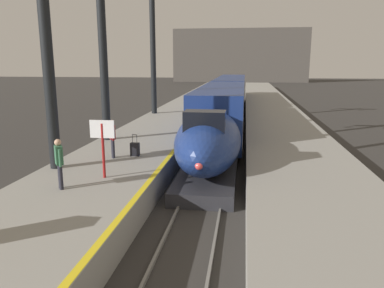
{
  "coord_description": "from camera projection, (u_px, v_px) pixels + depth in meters",
  "views": [
    {
      "loc": [
        1.49,
        -0.63,
        5.16
      ],
      "look_at": [
        -0.65,
        14.54,
        1.8
      ],
      "focal_mm": 34.77,
      "sensor_mm": 36.0,
      "label": 1
    }
  ],
  "objects": [
    {
      "name": "platform_left",
      "position": [
        165.0,
        130.0,
        26.3
      ],
      "size": [
        4.8,
        110.0,
        1.05
      ],
      "primitive_type": "cube",
      "color": "gray",
      "rests_on": "ground"
    },
    {
      "name": "platform_right",
      "position": [
        281.0,
        132.0,
        25.2
      ],
      "size": [
        4.8,
        110.0,
        1.05
      ],
      "primitive_type": "cube",
      "color": "gray",
      "rests_on": "ground"
    },
    {
      "name": "platform_left_safety_stripe",
      "position": [
        196.0,
        123.0,
        25.88
      ],
      "size": [
        0.2,
        107.8,
        0.01
      ],
      "primitive_type": "cube",
      "color": "yellow",
      "rests_on": "platform_left"
    },
    {
      "name": "rail_main_left",
      "position": [
        214.0,
        130.0,
        28.61
      ],
      "size": [
        0.08,
        110.0,
        0.12
      ],
      "primitive_type": "cube",
      "color": "slate",
      "rests_on": "ground"
    },
    {
      "name": "rail_main_right",
      "position": [
        234.0,
        131.0,
        28.41
      ],
      "size": [
        0.08,
        110.0,
        0.12
      ],
      "primitive_type": "cube",
      "color": "slate",
      "rests_on": "ground"
    },
    {
      "name": "highspeed_train_main",
      "position": [
        226.0,
        103.0,
        30.77
      ],
      "size": [
        2.92,
        38.4,
        3.6
      ],
      "color": "navy",
      "rests_on": "ground"
    },
    {
      "name": "station_column_mid",
      "position": [
        43.0,
        7.0,
        13.58
      ],
      "size": [
        4.0,
        0.68,
        10.25
      ],
      "color": "black",
      "rests_on": "platform_left"
    },
    {
      "name": "station_column_far",
      "position": [
        102.0,
        32.0,
        19.17
      ],
      "size": [
        4.0,
        0.68,
        9.39
      ],
      "color": "black",
      "rests_on": "platform_left"
    },
    {
      "name": "station_column_distant",
      "position": [
        153.0,
        38.0,
        29.59
      ],
      "size": [
        4.0,
        0.68,
        10.15
      ],
      "color": "black",
      "rests_on": "platform_left"
    },
    {
      "name": "passenger_near_edge",
      "position": [
        112.0,
        136.0,
        16.2
      ],
      "size": [
        0.37,
        0.51,
        1.69
      ],
      "color": "#23232D",
      "rests_on": "platform_left"
    },
    {
      "name": "passenger_mid_platform",
      "position": [
        59.0,
        160.0,
        12.17
      ],
      "size": [
        0.4,
        0.48,
        1.69
      ],
      "color": "#23232D",
      "rests_on": "platform_left"
    },
    {
      "name": "rolling_suitcase",
      "position": [
        135.0,
        149.0,
        16.68
      ],
      "size": [
        0.4,
        0.22,
        0.98
      ],
      "color": "black",
      "rests_on": "platform_left"
    },
    {
      "name": "departure_info_board",
      "position": [
        103.0,
        137.0,
        13.28
      ],
      "size": [
        0.9,
        0.1,
        2.12
      ],
      "color": "maroon",
      "rests_on": "platform_left"
    },
    {
      "name": "terminus_back_wall",
      "position": [
        240.0,
        56.0,
        99.08
      ],
      "size": [
        36.0,
        2.0,
        14.0
      ],
      "primitive_type": "cube",
      "color": "#4C4742",
      "rests_on": "ground"
    }
  ]
}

